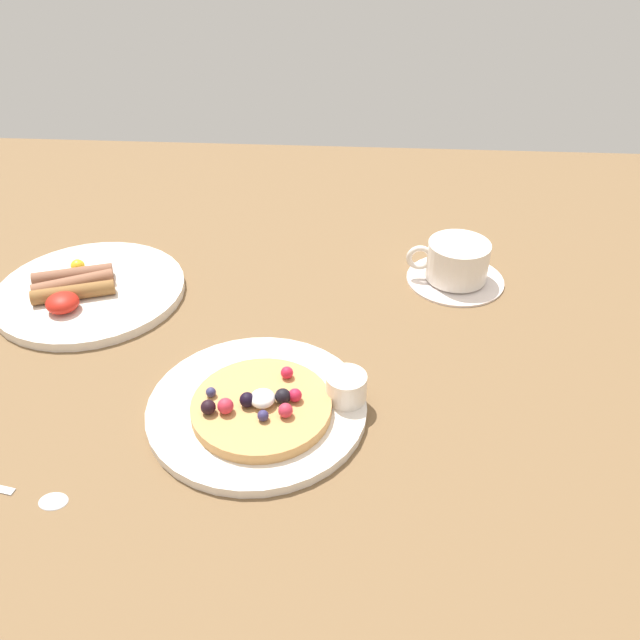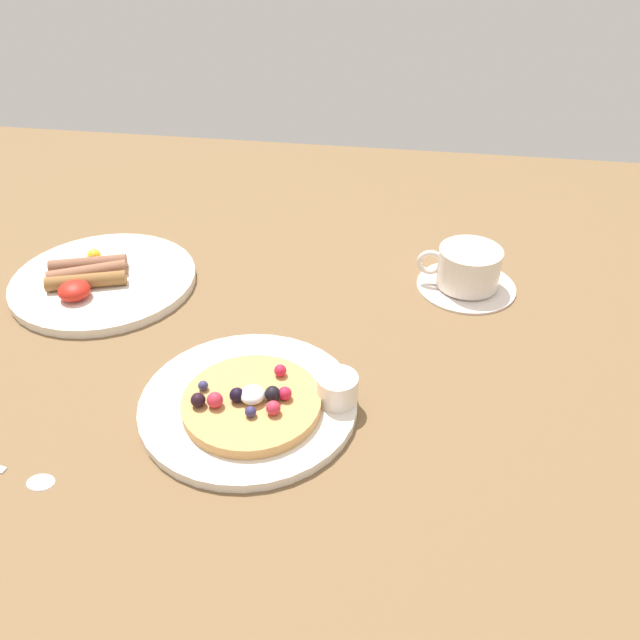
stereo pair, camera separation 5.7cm
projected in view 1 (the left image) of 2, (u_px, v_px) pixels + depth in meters
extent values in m
cube|color=brown|center=(295.00, 360.00, 0.82)|extent=(2.06, 1.38, 0.03)
cylinder|color=silver|center=(257.00, 408.00, 0.72)|extent=(0.24, 0.24, 0.01)
cylinder|color=tan|center=(261.00, 407.00, 0.70)|extent=(0.15, 0.15, 0.01)
sphere|color=#343259|center=(211.00, 392.00, 0.71)|extent=(0.01, 0.01, 0.01)
sphere|color=#C12A41|center=(286.00, 410.00, 0.68)|extent=(0.02, 0.02, 0.02)
sphere|color=#C62B3E|center=(225.00, 406.00, 0.68)|extent=(0.02, 0.02, 0.02)
sphere|color=red|center=(285.00, 373.00, 0.73)|extent=(0.01, 0.01, 0.01)
sphere|color=black|center=(279.00, 396.00, 0.70)|extent=(0.02, 0.02, 0.02)
sphere|color=black|center=(208.00, 407.00, 0.68)|extent=(0.02, 0.02, 0.02)
sphere|color=black|center=(247.00, 400.00, 0.69)|extent=(0.02, 0.02, 0.02)
sphere|color=#BF1D3A|center=(295.00, 395.00, 0.70)|extent=(0.01, 0.01, 0.01)
sphere|color=navy|center=(263.00, 416.00, 0.68)|extent=(0.01, 0.01, 0.01)
ellipsoid|color=white|center=(263.00, 398.00, 0.69)|extent=(0.03, 0.03, 0.02)
cylinder|color=silver|center=(346.00, 387.00, 0.72)|extent=(0.05, 0.05, 0.03)
cylinder|color=maroon|center=(346.00, 383.00, 0.71)|extent=(0.04, 0.04, 0.00)
cylinder|color=silver|center=(91.00, 291.00, 0.91)|extent=(0.26, 0.26, 0.01)
cylinder|color=brown|center=(73.00, 292.00, 0.88)|extent=(0.11, 0.05, 0.02)
cylinder|color=#8E5A41|center=(73.00, 284.00, 0.90)|extent=(0.10, 0.07, 0.02)
cylinder|color=brown|center=(73.00, 275.00, 0.91)|extent=(0.11, 0.05, 0.02)
ellipsoid|color=white|center=(79.00, 269.00, 0.94)|extent=(0.07, 0.06, 0.01)
sphere|color=yellow|center=(78.00, 266.00, 0.94)|extent=(0.02, 0.02, 0.02)
ellipsoid|color=#B51E14|center=(62.00, 303.00, 0.85)|extent=(0.04, 0.04, 0.02)
cylinder|color=silver|center=(455.00, 279.00, 0.94)|extent=(0.14, 0.14, 0.01)
cylinder|color=silver|center=(458.00, 260.00, 0.92)|extent=(0.09, 0.09, 0.05)
torus|color=silver|center=(420.00, 258.00, 0.93)|extent=(0.04, 0.01, 0.04)
cylinder|color=#845B48|center=(459.00, 250.00, 0.91)|extent=(0.07, 0.07, 0.00)
ellipsoid|color=silver|center=(53.00, 500.00, 0.62)|extent=(0.03, 0.02, 0.01)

